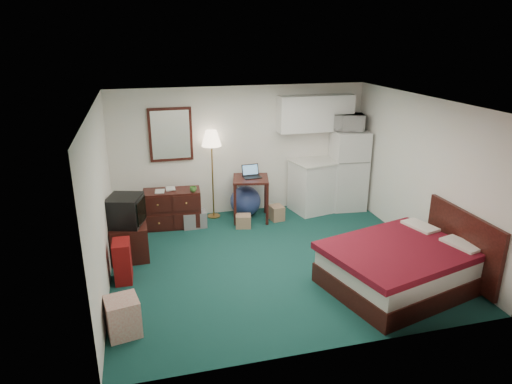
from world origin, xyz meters
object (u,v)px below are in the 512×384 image
object	(u,v)px
desk	(251,199)
bed	(399,268)
floor_lamp	(213,175)
kitchen_counter	(316,186)
suitcase	(123,261)
tv_stand	(129,241)
fridge	(348,170)
dresser	(173,208)

from	to	relation	value
desk	bed	xyz separation A→B (m)	(1.42, -2.98, -0.11)
floor_lamp	kitchen_counter	distance (m)	2.11
bed	suitcase	world-z (taller)	suitcase
tv_stand	suitcase	xyz separation A→B (m)	(-0.09, -0.73, 0.03)
bed	suitcase	bearing A→B (deg)	148.08
desk	bed	size ratio (longest dim) A/B	0.43
tv_stand	fridge	bearing A→B (deg)	14.33
kitchen_counter	suitcase	distance (m)	4.24
fridge	bed	world-z (taller)	fridge
dresser	floor_lamp	bearing A→B (deg)	22.92
floor_lamp	kitchen_counter	world-z (taller)	floor_lamp
dresser	fridge	xyz separation A→B (m)	(3.56, 0.10, 0.45)
tv_stand	floor_lamp	bearing A→B (deg)	39.71
fridge	floor_lamp	bearing A→B (deg)	-177.95
dresser	kitchen_counter	bearing A→B (deg)	7.04
suitcase	bed	bearing A→B (deg)	-15.99
desk	tv_stand	distance (m)	2.52
bed	floor_lamp	bearing A→B (deg)	107.88
tv_stand	suitcase	world-z (taller)	suitcase
floor_lamp	tv_stand	world-z (taller)	floor_lamp
dresser	fridge	world-z (taller)	fridge
floor_lamp	suitcase	world-z (taller)	floor_lamp
desk	bed	world-z (taller)	desk
floor_lamp	tv_stand	xyz separation A→B (m)	(-1.59, -1.38, -0.58)
fridge	suitcase	xyz separation A→B (m)	(-4.43, -1.94, -0.49)
bed	tv_stand	world-z (taller)	bed
floor_lamp	desk	world-z (taller)	floor_lamp
suitcase	tv_stand	bearing A→B (deg)	83.93
kitchen_counter	fridge	bearing A→B (deg)	-13.92
desk	fridge	xyz separation A→B (m)	(2.07, 0.12, 0.39)
dresser	tv_stand	bearing A→B (deg)	-120.43
desk	tv_stand	world-z (taller)	desk
dresser	suitcase	xyz separation A→B (m)	(-0.87, -1.84, -0.04)
kitchen_counter	fridge	xyz separation A→B (m)	(0.67, -0.03, 0.30)
dresser	suitcase	bearing A→B (deg)	-110.73
floor_lamp	fridge	bearing A→B (deg)	-3.54
desk	bed	bearing A→B (deg)	-51.68
floor_lamp	desk	bearing A→B (deg)	-23.25
dresser	kitchen_counter	distance (m)	2.89
floor_lamp	bed	size ratio (longest dim) A/B	0.90
desk	kitchen_counter	world-z (taller)	kitchen_counter
fridge	suitcase	size ratio (longest dim) A/B	2.59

